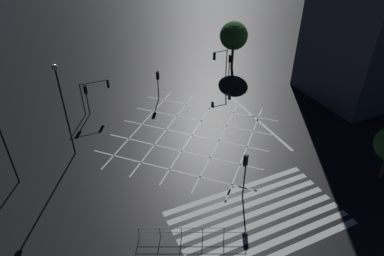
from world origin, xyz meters
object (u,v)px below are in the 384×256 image
traffic_light_ne_cross (230,63)px  traffic_light_median_south (245,167)px  traffic_light_ne_main (220,60)px  street_tree_far (234,36)px  street_lamp_west (61,95)px  traffic_light_nw_main (97,89)px  traffic_light_nw_cross (86,94)px  traffic_light_median_north (158,80)px

traffic_light_ne_cross → traffic_light_median_south: traffic_light_median_south is taller
traffic_light_ne_main → street_tree_far: size_ratio=0.71×
street_tree_far → street_lamp_west: bearing=-154.5°
traffic_light_nw_main → traffic_light_nw_cross: bearing=-170.3°
traffic_light_ne_main → traffic_light_median_north: 8.13m
traffic_light_median_north → street_lamp_west: size_ratio=0.40×
traffic_light_nw_main → street_tree_far: 19.48m
traffic_light_ne_cross → traffic_light_nw_cross: traffic_light_ne_cross is taller
traffic_light_median_south → traffic_light_nw_cross: bearing=26.5°
traffic_light_ne_main → traffic_light_median_south: size_ratio=1.12×
traffic_light_ne_cross → traffic_light_ne_main: bearing=-89.3°
traffic_light_ne_cross → traffic_light_median_north: size_ratio=1.05×
traffic_light_ne_main → street_lamp_west: bearing=20.5°
traffic_light_median_north → street_lamp_west: street_lamp_west is taller
traffic_light_nw_cross → traffic_light_ne_main: bearing=92.5°
traffic_light_nw_main → street_tree_far: size_ratio=0.59×
street_tree_far → traffic_light_nw_main: bearing=-167.1°
traffic_light_ne_main → traffic_light_nw_main: bearing=1.9°
traffic_light_median_north → street_tree_far: bearing=109.6°
traffic_light_nw_cross → traffic_light_nw_main: (1.19, 0.20, 0.25)m
traffic_light_nw_main → traffic_light_median_south: (7.31, -17.26, 0.07)m
traffic_light_nw_cross → traffic_light_nw_main: bearing=99.7°
traffic_light_ne_main → traffic_light_ne_cross: bearing=-179.3°
traffic_light_ne_main → street_tree_far: (4.10, 3.84, 1.19)m
traffic_light_ne_cross → traffic_light_median_south: 19.90m
traffic_light_median_south → street_tree_far: size_ratio=0.63×
traffic_light_median_north → street_tree_far: size_ratio=0.55×
traffic_light_median_south → street_lamp_west: bearing=45.5°
traffic_light_ne_cross → traffic_light_nw_cross: size_ratio=1.04×
traffic_light_median_north → traffic_light_median_south: size_ratio=0.87×
street_tree_far → traffic_light_ne_cross: bearing=-124.7°
traffic_light_ne_cross → traffic_light_median_south: size_ratio=0.92×
traffic_light_ne_cross → street_lamp_west: 21.41m
street_lamp_west → traffic_light_nw_main: bearing=60.1°
traffic_light_ne_cross → street_tree_far: street_tree_far is taller
traffic_light_nw_main → traffic_light_median_north: 6.75m
traffic_light_nw_cross → street_tree_far: bearing=102.7°
traffic_light_ne_main → street_lamp_west: 19.97m
traffic_light_nw_cross → traffic_light_median_north: bearing=91.6°
traffic_light_nw_cross → street_lamp_west: (-2.51, -6.23, 3.45)m
traffic_light_ne_main → traffic_light_nw_main: traffic_light_ne_main is taller
traffic_light_ne_main → traffic_light_nw_cross: bearing=2.5°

